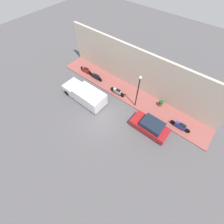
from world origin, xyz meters
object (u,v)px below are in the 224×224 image
Objects in this scene: motorcycle_black at (96,77)px; motorcycle_blue at (180,126)px; scooter_silver at (117,91)px; potted_plant at (161,103)px; streetlamp at (138,89)px; delivery_van at (85,94)px; motorcycle_red at (86,70)px; parked_car at (150,126)px.

motorcycle_black is 0.95× the size of motorcycle_blue.
potted_plant reaches higher than scooter_silver.
streetlamp reaches higher than motorcycle_black.
scooter_silver is at bearing -39.97° from delivery_van.
motorcycle_red is at bearing 88.42° from motorcycle_black.
potted_plant is at bearing 10.71° from parked_car.
streetlamp is at bearing -91.64° from scooter_silver.
scooter_silver reaches higher than motorcycle_black.
motorcycle_blue is (-0.11, -11.63, 0.03)m from motorcycle_black.
scooter_silver is at bearing -95.62° from motorcycle_black.
delivery_van is 6.46× the size of potted_plant.
motorcycle_black is 11.63m from motorcycle_blue.
potted_plant is (1.41, 2.94, 0.01)m from motorcycle_blue.
delivery_van is 3.86m from scooter_silver.
parked_car reaches higher than scooter_silver.
streetlamp is at bearing 93.79° from motorcycle_blue.
potted_plant is at bearing 64.47° from motorcycle_blue.
motorcycle_blue is at bearing -115.53° from potted_plant.
motorcycle_red reaches higher than scooter_silver.
streetlamp reaches higher than potted_plant.
motorcycle_black is (2.13, 9.33, -0.14)m from parked_car.
streetlamp is (1.68, 2.90, 2.08)m from parked_car.
motorcycle_red is at bearing 79.00° from parked_car.
parked_car is at bearing -81.51° from delivery_van.
scooter_silver is 0.99× the size of motorcycle_red.
streetlamp reaches higher than parked_car.
motorcycle_blue reaches higher than motorcycle_black.
delivery_van is at bearing 122.18° from potted_plant.
motorcycle_blue is at bearing -48.62° from parked_car.
delivery_van is 1.28× the size of streetlamp.
parked_car is 4.59× the size of potted_plant.
scooter_silver is at bearing 108.96° from potted_plant.
motorcycle_red is (0.05, 1.89, 0.05)m from motorcycle_black.
streetlamp is (-0.50, -8.32, 2.16)m from motorcycle_red.
delivery_van reaches higher than scooter_silver.
potted_plant is (1.30, -8.68, 0.04)m from motorcycle_black.
delivery_van reaches higher than potted_plant.
motorcycle_blue is 3.26m from potted_plant.
motorcycle_red is at bearing 85.71° from scooter_silver.
motorcycle_red is 2.45× the size of potted_plant.
motorcycle_blue is 2.54× the size of potted_plant.
motorcycle_red is at bearing 96.73° from potted_plant.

